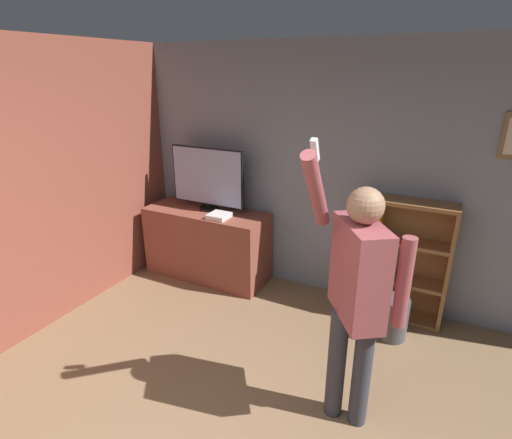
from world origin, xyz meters
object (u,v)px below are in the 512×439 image
(person, at_px, (357,288))
(waste_bin, at_px, (393,318))
(game_console, at_px, (219,216))
(bookshelf, at_px, (388,257))
(television, at_px, (207,178))

(person, xyz_separation_m, waste_bin, (0.14, 1.13, -0.88))
(game_console, distance_m, bookshelf, 1.85)
(person, bearing_deg, bookshelf, 146.22)
(bookshelf, bearing_deg, television, -177.12)
(television, distance_m, person, 2.55)
(television, bearing_deg, bookshelf, 2.88)
(bookshelf, height_order, person, person)
(bookshelf, relative_size, person, 0.61)
(person, bearing_deg, game_console, -158.65)
(person, relative_size, waste_bin, 4.95)
(television, distance_m, bookshelf, 2.16)
(bookshelf, bearing_deg, game_console, -170.45)
(television, distance_m, game_console, 0.49)
(television, height_order, waste_bin, television)
(game_console, relative_size, waste_bin, 0.55)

